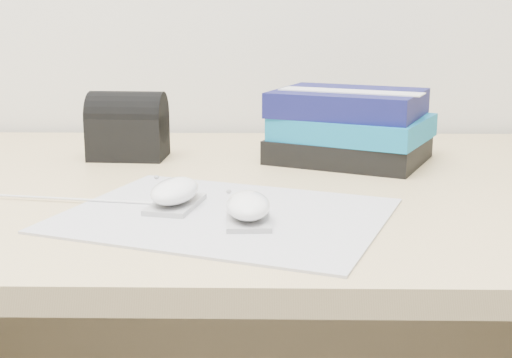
{
  "coord_description": "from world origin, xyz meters",
  "views": [
    {
      "loc": [
        -0.03,
        0.59,
        0.97
      ],
      "look_at": [
        -0.05,
        1.43,
        0.77
      ],
      "focal_mm": 50.0,
      "sensor_mm": 36.0,
      "label": 1
    }
  ],
  "objects_px": {
    "mouse_rear": "(175,193)",
    "pouch": "(128,126)",
    "book_stack": "(350,126)",
    "desk": "(288,314)",
    "mouse_front": "(248,208)"
  },
  "relations": [
    {
      "from": "book_stack",
      "to": "pouch",
      "type": "relative_size",
      "value": 2.29
    },
    {
      "from": "mouse_rear",
      "to": "pouch",
      "type": "xyz_separation_m",
      "value": [
        -0.12,
        0.31,
        0.03
      ]
    },
    {
      "from": "book_stack",
      "to": "pouch",
      "type": "distance_m",
      "value": 0.36
    },
    {
      "from": "book_stack",
      "to": "pouch",
      "type": "height_order",
      "value": "book_stack"
    },
    {
      "from": "book_stack",
      "to": "pouch",
      "type": "bearing_deg",
      "value": 177.9
    },
    {
      "from": "mouse_rear",
      "to": "book_stack",
      "type": "relative_size",
      "value": 0.36
    },
    {
      "from": "mouse_front",
      "to": "book_stack",
      "type": "relative_size",
      "value": 0.32
    },
    {
      "from": "desk",
      "to": "mouse_rear",
      "type": "xyz_separation_m",
      "value": [
        -0.15,
        -0.21,
        0.26
      ]
    },
    {
      "from": "mouse_rear",
      "to": "mouse_front",
      "type": "distance_m",
      "value": 0.11
    },
    {
      "from": "desk",
      "to": "book_stack",
      "type": "bearing_deg",
      "value": 39.47
    },
    {
      "from": "mouse_rear",
      "to": "mouse_front",
      "type": "relative_size",
      "value": 1.11
    },
    {
      "from": "mouse_front",
      "to": "pouch",
      "type": "distance_m",
      "value": 0.42
    },
    {
      "from": "mouse_front",
      "to": "pouch",
      "type": "height_order",
      "value": "pouch"
    },
    {
      "from": "desk",
      "to": "pouch",
      "type": "xyz_separation_m",
      "value": [
        -0.26,
        0.1,
        0.29
      ]
    },
    {
      "from": "book_stack",
      "to": "mouse_rear",
      "type": "bearing_deg",
      "value": -130.17
    }
  ]
}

